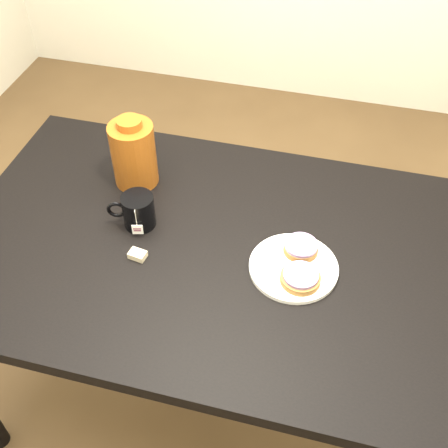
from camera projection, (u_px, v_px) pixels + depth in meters
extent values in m
plane|color=brown|center=(213.00, 382.00, 2.06)|extent=(4.00, 4.00, 0.00)
cube|color=black|center=(209.00, 249.00, 1.54)|extent=(1.40, 0.90, 0.04)
cylinder|color=black|center=(80.00, 211.00, 2.19)|extent=(0.06, 0.06, 0.71)
cylinder|color=black|center=(417.00, 275.00, 1.96)|extent=(0.06, 0.06, 0.71)
cylinder|color=white|center=(293.00, 267.00, 1.46)|extent=(0.23, 0.23, 0.01)
torus|color=white|center=(294.00, 266.00, 1.46)|extent=(0.23, 0.23, 0.01)
cylinder|color=brown|center=(301.00, 248.00, 1.49)|extent=(0.10, 0.10, 0.02)
cylinder|color=gray|center=(301.00, 245.00, 1.48)|extent=(0.09, 0.09, 0.01)
cylinder|color=brown|center=(300.00, 278.00, 1.42)|extent=(0.14, 0.14, 0.02)
cylinder|color=gray|center=(301.00, 275.00, 1.41)|extent=(0.12, 0.12, 0.01)
cylinder|color=black|center=(139.00, 211.00, 1.55)|extent=(0.11, 0.11, 0.10)
cylinder|color=black|center=(137.00, 200.00, 1.52)|extent=(0.08, 0.08, 0.00)
torus|color=black|center=(116.00, 210.00, 1.54)|extent=(0.06, 0.02, 0.05)
cylinder|color=beige|center=(136.00, 218.00, 1.50)|extent=(0.00, 0.00, 0.05)
cube|color=white|center=(138.00, 229.00, 1.53)|extent=(0.03, 0.01, 0.03)
cube|color=#C6B793|center=(138.00, 255.00, 1.49)|extent=(0.05, 0.04, 0.02)
cylinder|color=#632D0D|center=(134.00, 155.00, 1.64)|extent=(0.16, 0.16, 0.20)
cylinder|color=#632D0D|center=(129.00, 123.00, 1.56)|extent=(0.07, 0.07, 0.02)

